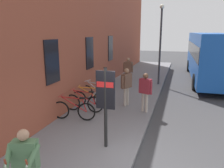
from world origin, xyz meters
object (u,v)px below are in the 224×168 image
object	(u,v)px
bicycle_by_door	(90,98)
pedestrian_crossing_street	(126,83)
tourist_with_hotdogs	(25,161)
bicycle_far_end	(84,103)
bicycle_nearest_sign	(96,93)
city_bus	(210,54)
street_lamp	(161,38)
pedestrian_by_facade	(145,89)
bicycle_under_window	(74,110)
pedestrian_near_bus	(128,69)
transit_info_sign	(106,95)

from	to	relation	value
bicycle_by_door	pedestrian_crossing_street	xyz separation A→B (m)	(0.63, -1.54, 0.68)
tourist_with_hotdogs	bicycle_by_door	bearing A→B (deg)	11.40
bicycle_far_end	tourist_with_hotdogs	size ratio (longest dim) A/B	1.09
bicycle_nearest_sign	city_bus	bearing A→B (deg)	-38.29
street_lamp	bicycle_by_door	bearing A→B (deg)	155.15
city_bus	pedestrian_by_facade	xyz separation A→B (m)	(-8.34, 3.33, -0.77)
bicycle_under_window	pedestrian_near_bus	world-z (taller)	pedestrian_near_bus
bicycle_by_door	pedestrian_near_bus	bearing A→B (deg)	-8.89
bicycle_nearest_sign	transit_info_sign	world-z (taller)	transit_info_sign
bicycle_far_end	pedestrian_crossing_street	world-z (taller)	pedestrian_crossing_street
bicycle_under_window	bicycle_nearest_sign	world-z (taller)	same
pedestrian_crossing_street	pedestrian_by_facade	bearing A→B (deg)	-120.51
bicycle_nearest_sign	transit_info_sign	xyz separation A→B (m)	(-4.14, -1.95, 1.21)
pedestrian_by_facade	bicycle_under_window	bearing A→B (deg)	124.39
bicycle_far_end	transit_info_sign	world-z (taller)	transit_info_sign
bicycle_nearest_sign	pedestrian_crossing_street	world-z (taller)	pedestrian_crossing_street
bicycle_far_end	pedestrian_by_facade	xyz separation A→B (m)	(0.75, -2.50, 0.64)
bicycle_far_end	pedestrian_near_bus	distance (m)	5.27
pedestrian_near_bus	tourist_with_hotdogs	distance (m)	10.39
city_bus	pedestrian_by_facade	world-z (taller)	city_bus
pedestrian_crossing_street	tourist_with_hotdogs	world-z (taller)	pedestrian_crossing_street
bicycle_under_window	bicycle_far_end	bearing A→B (deg)	0.28
bicycle_far_end	bicycle_by_door	bearing A→B (deg)	-0.00
bicycle_far_end	pedestrian_crossing_street	xyz separation A→B (m)	(1.31, -1.54, 0.68)
bicycle_by_door	pedestrian_near_bus	xyz separation A→B (m)	(4.50, -0.70, 0.69)
bicycle_under_window	city_bus	xyz separation A→B (m)	(10.04, -5.82, 1.41)
pedestrian_near_bus	tourist_with_hotdogs	xyz separation A→B (m)	(-10.37, -0.48, -0.07)
transit_info_sign	tourist_with_hotdogs	distance (m)	2.81
transit_info_sign	street_lamp	xyz separation A→B (m)	(8.67, -0.66, 1.36)
pedestrian_near_bus	pedestrian_crossing_street	distance (m)	3.96
pedestrian_by_facade	city_bus	bearing A→B (deg)	-21.78
pedestrian_crossing_street	tourist_with_hotdogs	bearing A→B (deg)	176.83
bicycle_under_window	tourist_with_hotdogs	bearing A→B (deg)	-164.46
city_bus	tourist_with_hotdogs	xyz separation A→B (m)	(-14.28, 4.64, -0.79)
bicycle_under_window	street_lamp	size ratio (longest dim) A/B	0.36
pedestrian_near_bus	pedestrian_by_facade	size ratio (longest dim) A/B	1.05
pedestrian_by_facade	pedestrian_crossing_street	xyz separation A→B (m)	(0.56, 0.95, 0.04)
bicycle_under_window	pedestrian_near_bus	xyz separation A→B (m)	(6.13, -0.70, 0.69)
tourist_with_hotdogs	street_lamp	bearing A→B (deg)	-6.76
city_bus	pedestrian_crossing_street	bearing A→B (deg)	151.16
bicycle_under_window	bicycle_nearest_sign	bearing A→B (deg)	2.00
bicycle_under_window	pedestrian_by_facade	size ratio (longest dim) A/B	1.05
transit_info_sign	tourist_with_hotdogs	size ratio (longest dim) A/B	1.48
pedestrian_by_facade	pedestrian_crossing_street	world-z (taller)	pedestrian_crossing_street
pedestrian_by_facade	pedestrian_crossing_street	bearing A→B (deg)	59.49
bicycle_by_door	city_bus	bearing A→B (deg)	-34.71
city_bus	pedestrian_by_facade	distance (m)	9.01
bicycle_nearest_sign	pedestrian_crossing_street	size ratio (longest dim) A/B	0.99
transit_info_sign	street_lamp	distance (m)	8.80
street_lamp	pedestrian_by_facade	bearing A→B (deg)	179.67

